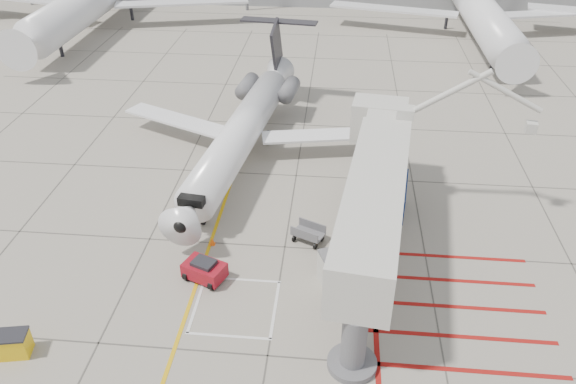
# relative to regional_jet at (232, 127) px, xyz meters

# --- Properties ---
(ground_plane) EXTENTS (260.00, 260.00, 0.00)m
(ground_plane) POSITION_rel_regional_jet_xyz_m (4.35, -12.04, -3.52)
(ground_plane) COLOR gray
(ground_plane) RESTS_ON ground
(regional_jet) EXTENTS (24.54, 29.35, 7.04)m
(regional_jet) POSITION_rel_regional_jet_xyz_m (0.00, 0.00, 0.00)
(regional_jet) COLOR white
(regional_jet) RESTS_ON ground_plane
(jet_bridge) EXTENTS (11.58, 20.35, 7.73)m
(jet_bridge) POSITION_rel_regional_jet_xyz_m (9.05, -9.67, 0.34)
(jet_bridge) COLOR beige
(jet_bridge) RESTS_ON ground_plane
(pushback_tug) EXTENTS (2.51, 2.07, 1.26)m
(pushback_tug) POSITION_rel_regional_jet_xyz_m (0.37, -11.12, -2.89)
(pushback_tug) COLOR maroon
(pushback_tug) RESTS_ON ground_plane
(spill_bin) EXTENTS (1.59, 1.21, 1.24)m
(spill_bin) POSITION_rel_regional_jet_xyz_m (-7.18, -16.99, -2.90)
(spill_bin) COLOR yellow
(spill_bin) RESTS_ON ground_plane
(baggage_cart) EXTENTS (2.08, 1.76, 1.12)m
(baggage_cart) POSITION_rel_regional_jet_xyz_m (5.65, -7.35, -2.96)
(baggage_cart) COLOR #5A595E
(baggage_cart) RESTS_ON ground_plane
(ground_power_unit) EXTENTS (2.66, 2.14, 1.84)m
(ground_power_unit) POSITION_rel_regional_jet_xyz_m (7.63, -10.56, -2.60)
(ground_power_unit) COLOR #B8B7AF
(ground_power_unit) RESTS_ON ground_plane
(cone_nose) EXTENTS (0.33, 0.33, 0.46)m
(cone_nose) POSITION_rel_regional_jet_xyz_m (0.14, -8.18, -3.29)
(cone_nose) COLOR #FF5D0D
(cone_nose) RESTS_ON ground_plane
(cone_side) EXTENTS (0.33, 0.33, 0.46)m
(cone_side) POSITION_rel_regional_jet_xyz_m (8.23, -6.38, -3.29)
(cone_side) COLOR #FF4A0D
(cone_side) RESTS_ON ground_plane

